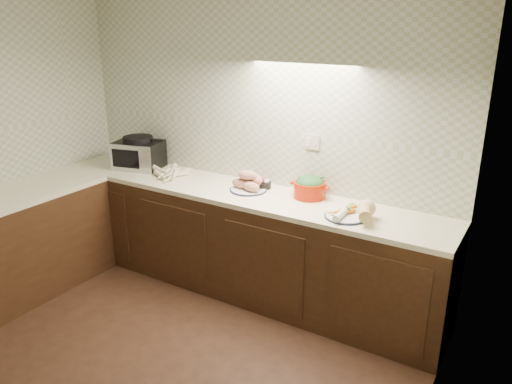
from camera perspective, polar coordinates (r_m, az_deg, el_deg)
The scene contains 8 objects.
room at distance 2.89m, azimuth -19.40°, elevation 5.62°, with size 3.60×3.60×2.60m.
counter at distance 4.19m, azimuth -16.48°, elevation -7.11°, with size 3.60×3.60×0.90m.
toaster_oven at distance 4.87m, azimuth -13.27°, elevation 4.32°, with size 0.49×0.43×0.30m.
parsnip_pile at distance 4.55m, azimuth -9.65°, elevation 2.05°, with size 0.45×0.41×0.07m.
sweet_potato_plate at distance 4.13m, azimuth -0.81°, elevation 1.03°, with size 0.31×0.31×0.18m.
onion_bowl at distance 4.20m, azimuth 0.76°, elevation 0.98°, with size 0.14×0.14×0.11m.
dutch_oven at distance 3.98m, azimuth 6.16°, elevation 0.58°, with size 0.32×0.26×0.18m.
veg_plate at distance 3.64m, azimuth 11.39°, elevation -2.16°, with size 0.39×0.38×0.14m.
Camera 1 is at (2.20, -1.76, 2.26)m, focal length 35.00 mm.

